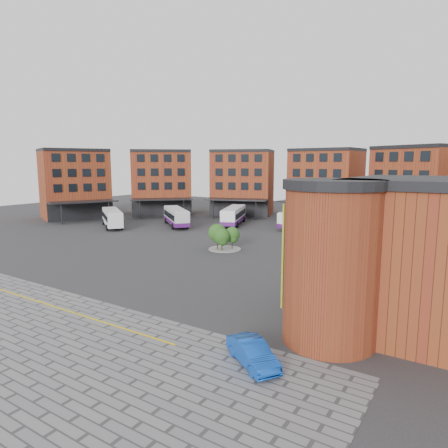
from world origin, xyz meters
The scene contains 12 objects.
ground centered at (0.00, 0.00, 0.00)m, with size 160.00×160.00×0.00m, color #28282B.
yellow_line centered at (2.00, -14.00, 0.03)m, with size 26.00×0.15×0.02m, color gold.
main_building centered at (-4.77, 38.25, 7.23)m, with size 94.14×42.48×14.60m.
east_building centered at (28.70, -3.06, 5.29)m, with size 17.40×15.40×10.60m.
tree_island centered at (1.97, 11.58, 1.92)m, with size 4.40×4.40×3.55m.
bus_a centered at (-25.77, 16.99, 1.90)m, with size 10.70×8.69×3.20m.
bus_b centered at (-16.76, 24.36, 1.79)m, with size 10.79×9.57×3.31m.
bus_c centered at (-8.52, 31.43, 1.82)m, with size 6.79×12.09×3.35m.
bus_d centered at (4.59, 34.46, 1.75)m, with size 6.34×11.71×3.24m.
bus_e centered at (14.27, 26.66, 1.65)m, with size 7.81×10.47×3.04m.
bus_f centered at (22.28, 21.72, 1.49)m, with size 6.39×9.72×2.74m.
blue_car centered at (20.33, -13.47, 0.73)m, with size 1.54×4.40×1.45m, color #0C3FA7.
Camera 1 is at (30.75, -32.61, 11.60)m, focal length 32.00 mm.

